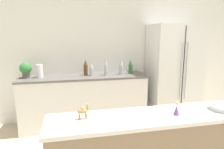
# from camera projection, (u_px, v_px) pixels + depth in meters

# --- Properties ---
(wall_back) EXTENTS (8.00, 0.06, 2.55)m
(wall_back) POSITION_uv_depth(u_px,v_px,m) (107.00, 54.00, 3.92)
(wall_back) COLOR white
(wall_back) RESTS_ON ground_plane
(back_counter) EXTENTS (2.23, 0.63, 0.92)m
(back_counter) POSITION_uv_depth(u_px,v_px,m) (85.00, 100.00, 3.65)
(back_counter) COLOR white
(back_counter) RESTS_ON ground_plane
(refrigerator) EXTENTS (0.93, 0.69, 1.83)m
(refrigerator) POSITION_uv_depth(u_px,v_px,m) (173.00, 73.00, 3.88)
(refrigerator) COLOR white
(refrigerator) RESTS_ON ground_plane
(potted_plant) EXTENTS (0.20, 0.20, 0.27)m
(potted_plant) POSITION_uv_depth(u_px,v_px,m) (26.00, 69.00, 3.35)
(potted_plant) COLOR #595451
(potted_plant) RESTS_ON back_counter
(paper_towel_roll) EXTENTS (0.10, 0.10, 0.22)m
(paper_towel_roll) POSITION_uv_depth(u_px,v_px,m) (40.00, 71.00, 3.38)
(paper_towel_roll) COLOR white
(paper_towel_roll) RESTS_ON back_counter
(back_bottle_0) EXTENTS (0.07, 0.07, 0.24)m
(back_bottle_0) POSITION_uv_depth(u_px,v_px,m) (91.00, 69.00, 3.56)
(back_bottle_0) COLOR #B2B7BC
(back_bottle_0) RESTS_ON back_counter
(back_bottle_1) EXTENTS (0.07, 0.07, 0.29)m
(back_bottle_1) POSITION_uv_depth(u_px,v_px,m) (86.00, 68.00, 3.58)
(back_bottle_1) COLOR brown
(back_bottle_1) RESTS_ON back_counter
(back_bottle_2) EXTENTS (0.08, 0.08, 0.26)m
(back_bottle_2) POSITION_uv_depth(u_px,v_px,m) (131.00, 67.00, 3.75)
(back_bottle_2) COLOR #2D6033
(back_bottle_2) RESTS_ON back_counter
(back_bottle_3) EXTENTS (0.08, 0.08, 0.28)m
(back_bottle_3) POSITION_uv_depth(u_px,v_px,m) (121.00, 67.00, 3.68)
(back_bottle_3) COLOR #B2B7BC
(back_bottle_3) RESTS_ON back_counter
(back_bottle_4) EXTENTS (0.06, 0.06, 0.30)m
(back_bottle_4) POSITION_uv_depth(u_px,v_px,m) (106.00, 68.00, 3.57)
(back_bottle_4) COLOR #B2B7BC
(back_bottle_4) RESTS_ON back_counter
(fruit_bowl) EXTENTS (0.25, 0.25, 0.05)m
(fruit_bowl) POSITION_uv_depth(u_px,v_px,m) (223.00, 107.00, 1.89)
(fruit_bowl) COLOR #B7BABF
(fruit_bowl) RESTS_ON bar_counter
(camel_figurine) EXTENTS (0.11, 0.06, 0.13)m
(camel_figurine) POSITION_uv_depth(u_px,v_px,m) (83.00, 111.00, 1.67)
(camel_figurine) COLOR #A87F4C
(camel_figurine) RESTS_ON bar_counter
(wise_man_figurine_blue) EXTENTS (0.05, 0.05, 0.13)m
(wise_man_figurine_blue) POSITION_uv_depth(u_px,v_px,m) (177.00, 109.00, 1.76)
(wise_man_figurine_blue) COLOR #6B4784
(wise_man_figurine_blue) RESTS_ON bar_counter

